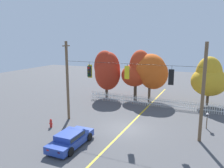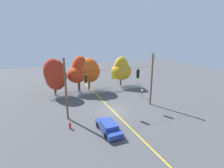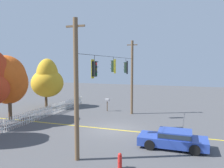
{
  "view_description": "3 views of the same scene",
  "coord_description": "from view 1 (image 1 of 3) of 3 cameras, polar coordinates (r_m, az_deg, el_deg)",
  "views": [
    {
      "loc": [
        6.7,
        -18.09,
        7.93
      ],
      "look_at": [
        -1.2,
        -0.44,
        4.1
      ],
      "focal_mm": 36.14,
      "sensor_mm": 36.0,
      "label": 1
    },
    {
      "loc": [
        -9.15,
        -21.33,
        10.57
      ],
      "look_at": [
        -0.15,
        -0.05,
        3.94
      ],
      "focal_mm": 28.86,
      "sensor_mm": 36.0,
      "label": 2
    },
    {
      "loc": [
        -17.09,
        -5.83,
        5.33
      ],
      "look_at": [
        -0.3,
        -0.01,
        3.76
      ],
      "focal_mm": 36.25,
      "sensor_mm": 36.0,
      "label": 3
    }
  ],
  "objects": [
    {
      "name": "roadside_mailbox",
      "position": [
        22.11,
        22.96,
        -7.52
      ],
      "size": [
        0.25,
        0.44,
        1.43
      ],
      "color": "brown",
      "rests_on": "ground"
    },
    {
      "name": "autumn_oak_far_east",
      "position": [
        29.6,
        9.78,
        3.27
      ],
      "size": [
        4.33,
        3.6,
        6.14
      ],
      "color": "brown",
      "rests_on": "ground"
    },
    {
      "name": "signal_support_span",
      "position": [
        19.69,
        3.72,
        -0.41
      ],
      "size": [
        12.68,
        1.1,
        7.78
      ],
      "color": "brown",
      "rests_on": "ground"
    },
    {
      "name": "traffic_signal_eastbound_side",
      "position": [
        18.54,
        14.79,
        1.75
      ],
      "size": [
        0.43,
        0.38,
        1.53
      ],
      "color": "black"
    },
    {
      "name": "autumn_maple_mid",
      "position": [
        30.02,
        6.4,
        3.24
      ],
      "size": [
        3.88,
        3.24,
        6.61
      ],
      "color": "#473828",
      "rests_on": "ground"
    },
    {
      "name": "autumn_maple_far_west",
      "position": [
        29.16,
        23.28,
        1.15
      ],
      "size": [
        4.14,
        3.78,
        5.99
      ],
      "color": "brown",
      "rests_on": "ground"
    },
    {
      "name": "parked_car",
      "position": [
        17.7,
        -10.43,
        -13.43
      ],
      "size": [
        1.87,
        4.26,
        1.15
      ],
      "color": "#28429E",
      "rests_on": "ground"
    },
    {
      "name": "fire_hydrant",
      "position": [
        21.68,
        -15.2,
        -9.54
      ],
      "size": [
        0.38,
        0.22,
        0.81
      ],
      "color": "red",
      "rests_on": "ground"
    },
    {
      "name": "traffic_signal_westbound_side",
      "position": [
        21.09,
        -5.75,
        3.22
      ],
      "size": [
        0.43,
        0.38,
        1.49
      ],
      "color": "black"
    },
    {
      "name": "autumn_maple_near_fence",
      "position": [
        30.98,
        -1.22,
        3.49
      ],
      "size": [
        3.76,
        3.21,
        6.48
      ],
      "color": "#473828",
      "rests_on": "ground"
    },
    {
      "name": "lane_centerline_stripe",
      "position": [
        20.85,
        3.58,
        -11.16
      ],
      "size": [
        0.16,
        36.0,
        0.01
      ],
      "primitive_type": "cube",
      "color": "gold",
      "rests_on": "ground"
    },
    {
      "name": "white_picket_fence",
      "position": [
        27.5,
        11.25,
        -4.58
      ],
      "size": [
        17.65,
        0.06,
        1.1
      ],
      "color": "white",
      "rests_on": "ground"
    },
    {
      "name": "ground",
      "position": [
        20.86,
        3.58,
        -11.17
      ],
      "size": [
        80.0,
        80.0,
        0.0
      ],
      "primitive_type": "plane",
      "color": "#4C4C4F"
    },
    {
      "name": "traffic_signal_northbound_primary",
      "position": [
        19.46,
        3.91,
        2.99
      ],
      "size": [
        0.43,
        0.38,
        1.31
      ],
      "color": "black"
    }
  ]
}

